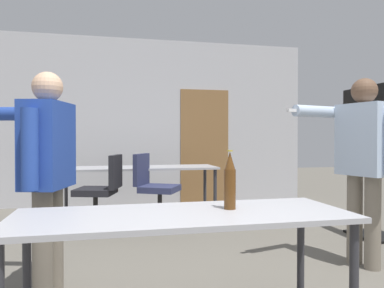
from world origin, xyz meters
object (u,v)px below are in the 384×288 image
(tv_screen, at_px, (375,139))
(beer_bottle, at_px, (230,181))
(person_far_watching, at_px, (46,162))
(office_chair_near_pushed, at_px, (154,191))
(office_chair_mid_tucked, at_px, (101,194))
(person_left_plaid, at_px, (363,153))

(tv_screen, bearing_deg, beer_bottle, -54.19)
(person_far_watching, height_order, office_chair_near_pushed, person_far_watching)
(tv_screen, distance_m, office_chair_mid_tucked, 3.38)
(person_left_plaid, bearing_deg, office_chair_near_pushed, 24.71)
(beer_bottle, bearing_deg, tv_screen, 35.81)
(person_left_plaid, bearing_deg, person_far_watching, 76.20)
(person_left_plaid, bearing_deg, office_chair_mid_tucked, 36.12)
(person_left_plaid, distance_m, beer_bottle, 1.76)
(office_chair_near_pushed, relative_size, beer_bottle, 2.72)
(office_chair_near_pushed, bearing_deg, office_chair_mid_tucked, -53.68)
(person_left_plaid, xyz_separation_m, beer_bottle, (-1.54, -0.84, -0.12))
(office_chair_mid_tucked, xyz_separation_m, beer_bottle, (0.79, -2.73, 0.45))
(tv_screen, distance_m, person_left_plaid, 1.18)
(person_left_plaid, xyz_separation_m, person_far_watching, (-2.69, -0.05, -0.04))
(person_left_plaid, height_order, office_chair_mid_tucked, person_left_plaid)
(tv_screen, distance_m, beer_bottle, 2.90)
(person_far_watching, height_order, beer_bottle, person_far_watching)
(office_chair_mid_tucked, distance_m, office_chair_near_pushed, 0.69)
(person_left_plaid, height_order, person_far_watching, person_left_plaid)
(office_chair_near_pushed, bearing_deg, beer_bottle, 29.77)
(person_far_watching, distance_m, office_chair_mid_tucked, 2.04)
(beer_bottle, bearing_deg, office_chair_near_pushed, 92.23)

